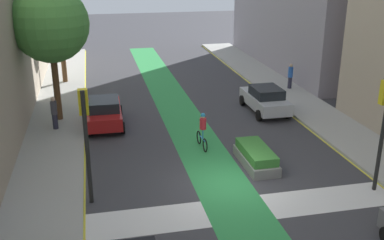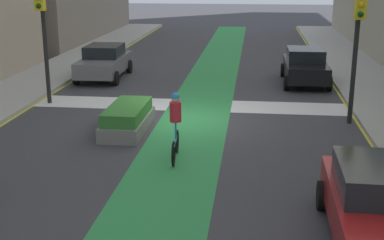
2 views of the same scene
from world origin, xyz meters
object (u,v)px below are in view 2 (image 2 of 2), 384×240
object	(u,v)px
car_red_left_far	(380,206)
cyclist_in_lane	(175,125)
traffic_signal_near_right	(42,22)
traffic_signal_near_left	(358,32)
car_black_left_near	(305,66)
median_planter	(128,119)
car_grey_right_near	(104,62)

from	to	relation	value
car_red_left_far	cyclist_in_lane	xyz separation A→B (m)	(4.54, -4.26, 0.17)
traffic_signal_near_right	traffic_signal_near_left	world-z (taller)	traffic_signal_near_right
traffic_signal_near_right	traffic_signal_near_left	bearing A→B (deg)	172.59
car_black_left_near	median_planter	bearing A→B (deg)	52.12
car_black_left_near	median_planter	distance (m)	10.30
cyclist_in_lane	car_grey_right_near	bearing A→B (deg)	-64.50
traffic_signal_near_left	car_red_left_far	bearing A→B (deg)	84.16
traffic_signal_near_right	car_red_left_far	bearing A→B (deg)	136.90
car_grey_right_near	car_red_left_far	world-z (taller)	same
traffic_signal_near_right	car_black_left_near	size ratio (longest dim) A/B	1.07
traffic_signal_near_right	car_red_left_far	distance (m)	14.38
car_red_left_far	cyclist_in_lane	size ratio (longest dim) A/B	2.28
traffic_signal_near_right	car_grey_right_near	distance (m)	5.62
car_grey_right_near	traffic_signal_near_right	bearing A→B (deg)	80.68
traffic_signal_near_left	cyclist_in_lane	bearing A→B (deg)	36.47
traffic_signal_near_left	car_red_left_far	xyz separation A→B (m)	(0.84, 8.24, -2.32)
median_planter	traffic_signal_near_left	bearing A→B (deg)	-167.34
car_grey_right_near	car_black_left_near	xyz separation A→B (m)	(-9.40, 0.01, 0.00)
car_black_left_near	cyclist_in_lane	distance (m)	11.35
car_grey_right_near	median_planter	bearing A→B (deg)	110.73
traffic_signal_near_left	car_black_left_near	world-z (taller)	traffic_signal_near_left
traffic_signal_near_left	cyclist_in_lane	xyz separation A→B (m)	(5.38, 3.98, -2.15)
median_planter	traffic_signal_near_right	bearing A→B (deg)	-38.45
traffic_signal_near_left	median_planter	distance (m)	7.96
traffic_signal_near_right	car_grey_right_near	size ratio (longest dim) A/B	1.07
traffic_signal_near_left	car_red_left_far	distance (m)	8.60
car_red_left_far	traffic_signal_near_left	bearing A→B (deg)	-95.84
traffic_signal_near_left	car_red_left_far	world-z (taller)	traffic_signal_near_left
car_black_left_near	cyclist_in_lane	xyz separation A→B (m)	(4.40, 10.46, 0.17)
traffic_signal_near_right	car_grey_right_near	xyz separation A→B (m)	(-0.83, -5.03, -2.36)
traffic_signal_near_left	cyclist_in_lane	size ratio (longest dim) A/B	2.40
cyclist_in_lane	median_planter	size ratio (longest dim) A/B	0.62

